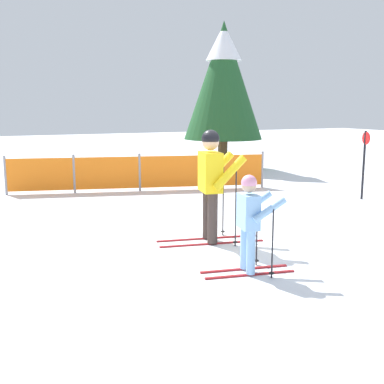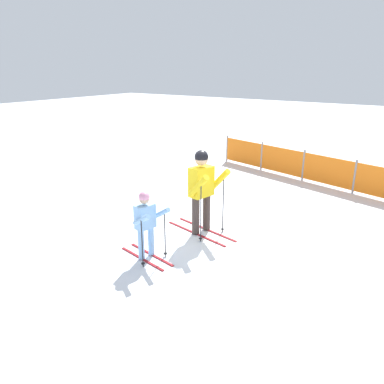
{
  "view_description": "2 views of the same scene",
  "coord_description": "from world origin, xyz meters",
  "px_view_note": "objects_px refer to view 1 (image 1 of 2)",
  "views": [
    {
      "loc": [
        -3.33,
        -6.38,
        2.06
      ],
      "look_at": [
        -0.52,
        -0.37,
        0.88
      ],
      "focal_mm": 45.0,
      "sensor_mm": 36.0,
      "label": 1
    },
    {
      "loc": [
        3.78,
        -5.93,
        3.26
      ],
      "look_at": [
        0.04,
        -0.44,
        1.01
      ],
      "focal_mm": 35.0,
      "sensor_mm": 36.0,
      "label": 2
    }
  ],
  "objects_px": {
    "safety_fence": "(140,172)",
    "trail_marker": "(364,158)",
    "skier_child": "(250,216)",
    "skier_adult": "(212,176)",
    "conifer_far": "(223,79)"
  },
  "relations": [
    {
      "from": "skier_child",
      "to": "conifer_far",
      "type": "xyz_separation_m",
      "value": [
        4.58,
        9.05,
        2.2
      ]
    },
    {
      "from": "skier_child",
      "to": "safety_fence",
      "type": "height_order",
      "value": "skier_child"
    },
    {
      "from": "skier_adult",
      "to": "conifer_far",
      "type": "distance_m",
      "value": 8.97
    },
    {
      "from": "safety_fence",
      "to": "trail_marker",
      "type": "height_order",
      "value": "trail_marker"
    },
    {
      "from": "safety_fence",
      "to": "trail_marker",
      "type": "xyz_separation_m",
      "value": [
        4.17,
        -3.15,
        0.48
      ]
    },
    {
      "from": "skier_adult",
      "to": "skier_child",
      "type": "height_order",
      "value": "skier_adult"
    },
    {
      "from": "trail_marker",
      "to": "skier_adult",
      "type": "bearing_deg",
      "value": -160.75
    },
    {
      "from": "skier_child",
      "to": "safety_fence",
      "type": "xyz_separation_m",
      "value": [
        0.71,
        6.24,
        -0.27
      ]
    },
    {
      "from": "skier_adult",
      "to": "skier_child",
      "type": "distance_m",
      "value": 1.5
    },
    {
      "from": "safety_fence",
      "to": "conifer_far",
      "type": "xyz_separation_m",
      "value": [
        3.87,
        2.82,
        2.47
      ]
    },
    {
      "from": "conifer_far",
      "to": "trail_marker",
      "type": "xyz_separation_m",
      "value": [
        0.31,
        -5.97,
        -1.99
      ]
    },
    {
      "from": "conifer_far",
      "to": "trail_marker",
      "type": "relative_size",
      "value": 3.1
    },
    {
      "from": "skier_adult",
      "to": "conifer_far",
      "type": "bearing_deg",
      "value": 72.08
    },
    {
      "from": "skier_adult",
      "to": "safety_fence",
      "type": "xyz_separation_m",
      "value": [
        0.49,
        4.78,
        -0.56
      ]
    },
    {
      "from": "skier_adult",
      "to": "safety_fence",
      "type": "relative_size",
      "value": 0.28
    }
  ]
}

